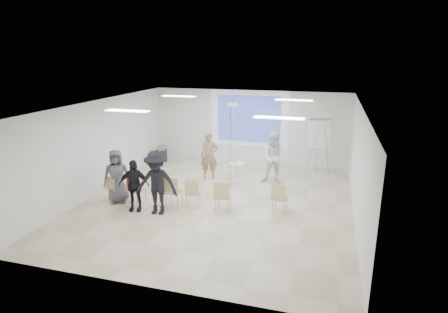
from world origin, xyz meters
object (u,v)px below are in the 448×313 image
(chair_right_inner, at_px, (222,194))
(av_cart, at_px, (162,154))
(chair_center, at_px, (193,191))
(audience_left, at_px, (134,182))
(laptop, at_px, (174,190))
(audience_mid, at_px, (156,179))
(flipchart_easel, at_px, (319,134))
(chair_far_left, at_px, (114,187))
(chair_left_inner, at_px, (173,190))
(chair_right_far, at_px, (279,196))
(pedestal_table, at_px, (237,171))
(player_right, at_px, (275,155))
(audience_outer, at_px, (117,173))
(player_left, at_px, (209,153))
(chair_left_mid, at_px, (135,188))

(chair_right_inner, distance_m, av_cart, 5.92)
(chair_center, xyz_separation_m, audience_left, (-1.55, -0.65, 0.36))
(laptop, height_order, audience_left, audience_left)
(audience_mid, distance_m, flipchart_easel, 6.50)
(chair_center, bearing_deg, audience_mid, -147.81)
(chair_far_left, relative_size, audience_mid, 0.39)
(chair_left_inner, xyz_separation_m, laptop, (0.00, 0.10, -0.05))
(chair_right_inner, height_order, chair_right_far, chair_right_inner)
(pedestal_table, distance_m, audience_left, 4.01)
(chair_far_left, bearing_deg, player_right, 54.29)
(flipchart_easel, bearing_deg, audience_mid, -151.19)
(audience_left, height_order, audience_mid, audience_mid)
(chair_far_left, distance_m, laptop, 1.94)
(chair_right_far, distance_m, audience_mid, 3.51)
(chair_far_left, bearing_deg, chair_right_inner, 21.40)
(chair_right_far, height_order, audience_outer, audience_outer)
(chair_right_far, bearing_deg, audience_mid, -154.66)
(player_right, xyz_separation_m, chair_left_inner, (-2.54, -3.05, -0.45))
(player_left, xyz_separation_m, audience_mid, (-0.46, -3.35, 0.08))
(audience_outer, relative_size, flipchart_easel, 0.87)
(chair_left_inner, relative_size, laptop, 2.73)
(pedestal_table, xyz_separation_m, audience_outer, (-3.04, -2.87, 0.55))
(audience_mid, relative_size, av_cart, 3.10)
(player_right, xyz_separation_m, chair_left_mid, (-3.73, -3.15, -0.48))
(laptop, xyz_separation_m, av_cart, (-2.45, 4.35, -0.21))
(player_left, distance_m, audience_outer, 3.52)
(chair_right_far, distance_m, av_cart, 6.81)
(chair_right_far, distance_m, audience_left, 4.19)
(player_right, distance_m, audience_mid, 4.52)
(player_right, height_order, chair_left_mid, player_right)
(player_right, relative_size, chair_left_inner, 2.11)
(pedestal_table, distance_m, chair_left_inner, 3.09)
(chair_center, distance_m, chair_right_far, 2.53)
(player_right, xyz_separation_m, av_cart, (-4.99, 1.40, -0.71))
(player_left, relative_size, audience_left, 1.10)
(audience_outer, xyz_separation_m, flipchart_easel, (5.77, 4.46, 0.64))
(chair_far_left, bearing_deg, flipchart_easel, 56.67)
(pedestal_table, distance_m, av_cart, 4.03)
(laptop, relative_size, av_cart, 0.53)
(chair_left_mid, bearing_deg, chair_far_left, -163.29)
(audience_left, bearing_deg, player_left, 56.79)
(player_right, bearing_deg, chair_left_inner, -133.47)
(audience_outer, distance_m, av_cart, 4.58)
(laptop, bearing_deg, av_cart, -59.87)
(audience_left, bearing_deg, av_cart, 93.07)
(audience_left, relative_size, av_cart, 2.60)
(chair_right_far, bearing_deg, audience_left, -157.99)
(chair_right_far, bearing_deg, chair_left_mid, -163.37)
(chair_right_far, distance_m, audience_outer, 4.92)
(flipchart_easel, xyz_separation_m, av_cart, (-6.41, 0.03, -1.26))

